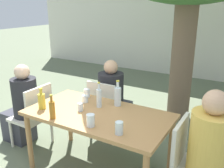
{
  "coord_description": "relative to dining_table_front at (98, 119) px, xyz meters",
  "views": [
    {
      "loc": [
        1.4,
        -2.08,
        1.91
      ],
      "look_at": [
        0.0,
        0.3,
        1.0
      ],
      "focal_mm": 40.0,
      "sensor_mm": 36.0,
      "label": 1
    }
  ],
  "objects": [
    {
      "name": "dining_table_front",
      "position": [
        0.0,
        0.0,
        0.0
      ],
      "size": [
        1.59,
        0.85,
        0.75
      ],
      "color": "#B27F4C",
      "rests_on": "ground_plane"
    },
    {
      "name": "cafe_building_wall",
      "position": [
        0.0,
        4.49,
        0.73
      ],
      "size": [
        10.0,
        0.08,
        2.8
      ],
      "color": "silver",
      "rests_on": "ground_plane"
    },
    {
      "name": "water_bottle_0",
      "position": [
        0.08,
        0.29,
        0.2
      ],
      "size": [
        0.08,
        0.08,
        0.31
      ],
      "color": "silver",
      "rests_on": "dining_table_front"
    },
    {
      "name": "water_bottle_1",
      "position": [
        -0.08,
        0.14,
        0.2
      ],
      "size": [
        0.06,
        0.06,
        0.3
      ],
      "color": "silver",
      "rests_on": "dining_table_front"
    },
    {
      "name": "patio_chair_1",
      "position": [
        1.03,
        0.0,
        -0.17
      ],
      "size": [
        0.44,
        0.44,
        0.88
      ],
      "rotation": [
        0.0,
        0.0,
        1.57
      ],
      "color": "beige",
      "rests_on": "ground_plane"
    },
    {
      "name": "drinking_glass_1",
      "position": [
        -0.2,
        -0.06,
        0.12
      ],
      "size": [
        0.06,
        0.06,
        0.09
      ],
      "color": "silver",
      "rests_on": "dining_table_front"
    },
    {
      "name": "patio_chair_2",
      "position": [
        -0.32,
        0.66,
        -0.17
      ],
      "size": [
        0.44,
        0.44,
        0.88
      ],
      "rotation": [
        0.0,
        0.0,
        3.14
      ],
      "color": "beige",
      "rests_on": "ground_plane"
    },
    {
      "name": "person_seated_0",
      "position": [
        -1.26,
        -0.0,
        -0.16
      ],
      "size": [
        0.57,
        0.33,
        1.15
      ],
      "rotation": [
        0.0,
        0.0,
        -1.57
      ],
      "color": "#383842",
      "rests_on": "ground_plane"
    },
    {
      "name": "drinking_glass_2",
      "position": [
        -0.39,
        0.33,
        0.13
      ],
      "size": [
        0.07,
        0.07,
        0.1
      ],
      "color": "white",
      "rests_on": "dining_table_front"
    },
    {
      "name": "person_seated_1",
      "position": [
        1.25,
        -0.0,
        -0.11
      ],
      "size": [
        0.58,
        0.37,
        1.22
      ],
      "rotation": [
        0.0,
        0.0,
        1.57
      ],
      "color": "#383842",
      "rests_on": "ground_plane"
    },
    {
      "name": "oil_cruet_2",
      "position": [
        -0.62,
        -0.23,
        0.17
      ],
      "size": [
        0.08,
        0.08,
        0.25
      ],
      "color": "gold",
      "rests_on": "dining_table_front"
    },
    {
      "name": "drinking_glass_3",
      "position": [
        -0.31,
        0.18,
        0.12
      ],
      "size": [
        0.07,
        0.07,
        0.09
      ],
      "color": "white",
      "rests_on": "dining_table_front"
    },
    {
      "name": "amber_bottle_3",
      "position": [
        -0.34,
        -0.35,
        0.18
      ],
      "size": [
        0.06,
        0.06,
        0.27
      ],
      "color": "#9E661E",
      "rests_on": "dining_table_front"
    },
    {
      "name": "patio_chair_0",
      "position": [
        -1.03,
        0.0,
        -0.17
      ],
      "size": [
        0.44,
        0.44,
        0.88
      ],
      "rotation": [
        0.0,
        0.0,
        -1.57
      ],
      "color": "beige",
      "rests_on": "ground_plane"
    },
    {
      "name": "person_seated_2",
      "position": [
        -0.32,
        0.89,
        -0.15
      ],
      "size": [
        0.37,
        0.58,
        1.15
      ],
      "rotation": [
        0.0,
        0.0,
        3.14
      ],
      "color": "#383842",
      "rests_on": "ground_plane"
    },
    {
      "name": "drinking_glass_4",
      "position": [
        0.42,
        -0.29,
        0.14
      ],
      "size": [
        0.08,
        0.08,
        0.12
      ],
      "color": "silver",
      "rests_on": "dining_table_front"
    },
    {
      "name": "drinking_glass_0",
      "position": [
        0.11,
        -0.3,
        0.14
      ],
      "size": [
        0.08,
        0.08,
        0.13
      ],
      "color": "white",
      "rests_on": "dining_table_front"
    }
  ]
}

